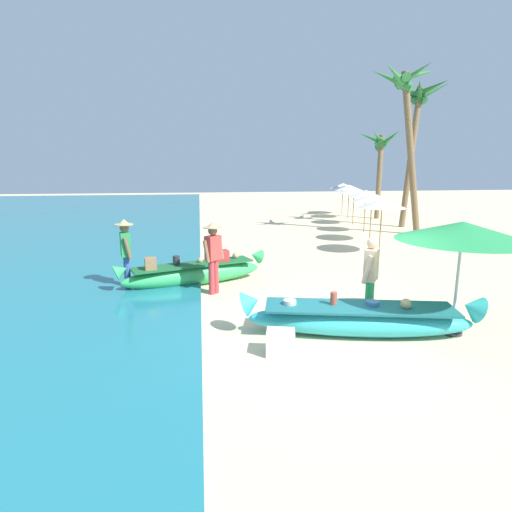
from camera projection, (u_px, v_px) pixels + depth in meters
ground_plane at (339, 333)px, 7.67m from camera, size 80.00×80.00×0.00m
boat_cyan_foreground at (359, 319)px, 7.52m from camera, size 4.34×1.62×0.85m
boat_green_midground at (194, 273)px, 10.65m from camera, size 3.88×1.84×0.86m
person_vendor_hatted at (213, 253)px, 9.79m from camera, size 0.54×0.51×1.74m
person_tourist_customer at (371, 274)px, 8.10m from camera, size 0.49×0.57×1.68m
person_vendor_assistant at (126, 249)px, 10.09m from camera, size 0.44×0.58×1.76m
patio_umbrella_large at (463, 232)px, 7.22m from camera, size 2.27×2.27×2.08m
parasol_row_0 at (382, 203)px, 14.17m from camera, size 1.60×1.60×1.91m
parasol_row_1 at (372, 198)px, 16.46m from camera, size 1.60×1.60×1.91m
parasol_row_2 at (366, 194)px, 18.81m from camera, size 1.60×1.60×1.91m
parasol_row_3 at (354, 190)px, 21.17m from camera, size 1.60×1.60×1.91m
parasol_row_4 at (349, 188)px, 23.68m from camera, size 1.60×1.60×1.91m
parasol_row_5 at (343, 186)px, 25.72m from camera, size 1.60×1.60×1.91m
palm_tree_tall_inland at (418, 111)px, 19.62m from camera, size 2.62×2.49×6.93m
palm_tree_leaning_seaward at (381, 149)px, 23.16m from camera, size 2.37×2.57×4.94m
palm_tree_mid_cluster at (406, 102)px, 17.27m from camera, size 2.73×2.75×7.11m
cooler_box at (281, 342)px, 6.77m from camera, size 0.53×0.48×0.40m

